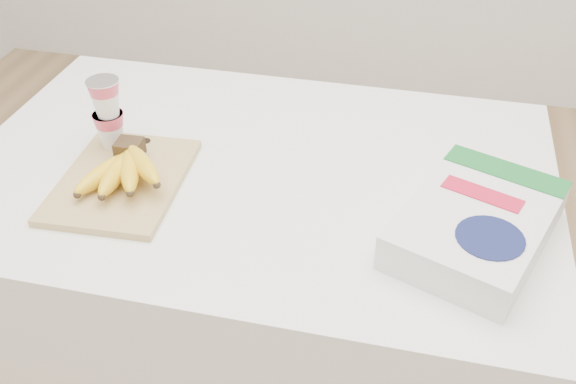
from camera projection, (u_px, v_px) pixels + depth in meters
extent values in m
cube|color=white|center=(261.00, 317.00, 1.49)|extent=(1.13, 0.75, 0.85)
cube|color=tan|center=(122.00, 180.00, 1.18)|extent=(0.23, 0.31, 0.01)
cube|color=#382816|center=(130.00, 149.00, 1.21)|extent=(0.05, 0.05, 0.03)
ellipsoid|color=yellow|center=(104.00, 173.00, 1.16)|extent=(0.07, 0.16, 0.05)
sphere|color=#382816|center=(77.00, 195.00, 1.11)|extent=(0.01, 0.01, 0.01)
ellipsoid|color=yellow|center=(116.00, 173.00, 1.15)|extent=(0.05, 0.16, 0.05)
sphere|color=#382816|center=(102.00, 197.00, 1.09)|extent=(0.01, 0.01, 0.01)
ellipsoid|color=yellow|center=(130.00, 170.00, 1.15)|extent=(0.10, 0.15, 0.05)
sphere|color=#382816|center=(130.00, 193.00, 1.09)|extent=(0.01, 0.01, 0.01)
ellipsoid|color=yellow|center=(143.00, 164.00, 1.15)|extent=(0.13, 0.14, 0.05)
sphere|color=#382816|center=(157.00, 185.00, 1.10)|extent=(0.01, 0.01, 0.01)
cylinder|color=silver|center=(102.00, 81.00, 1.18)|extent=(0.06, 0.06, 0.00)
cube|color=white|center=(476.00, 224.00, 1.04)|extent=(0.31, 0.36, 0.07)
cube|color=#176B2B|center=(506.00, 170.00, 1.11)|extent=(0.21, 0.13, 0.00)
cylinder|color=#121945|center=(490.00, 238.00, 0.96)|extent=(0.13, 0.13, 0.00)
cube|color=red|center=(482.00, 194.00, 1.05)|extent=(0.14, 0.08, 0.00)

